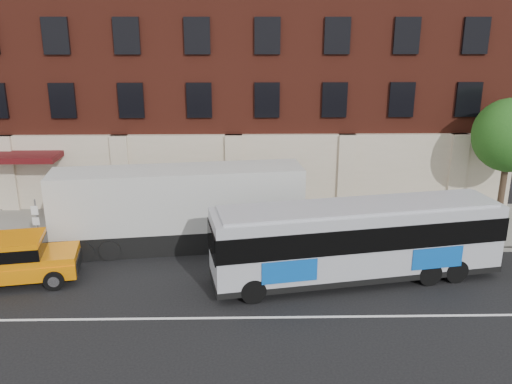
{
  "coord_description": "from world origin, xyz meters",
  "views": [
    {
      "loc": [
        0.63,
        -15.97,
        9.84
      ],
      "look_at": [
        1.06,
        5.5,
        3.0
      ],
      "focal_mm": 37.73,
      "sensor_mm": 36.0,
      "label": 1
    }
  ],
  "objects_px": {
    "street_tree": "(511,138)",
    "yellow_suv": "(9,257)",
    "sign_pole": "(37,223)",
    "city_bus": "(357,239)",
    "shipping_container": "(179,209)"
  },
  "relations": [
    {
      "from": "city_bus",
      "to": "shipping_container",
      "type": "bearing_deg",
      "value": 155.16
    },
    {
      "from": "sign_pole",
      "to": "city_bus",
      "type": "height_order",
      "value": "city_bus"
    },
    {
      "from": "shipping_container",
      "to": "sign_pole",
      "type": "bearing_deg",
      "value": -173.93
    },
    {
      "from": "sign_pole",
      "to": "yellow_suv",
      "type": "relative_size",
      "value": 0.49
    },
    {
      "from": "city_bus",
      "to": "shipping_container",
      "type": "height_order",
      "value": "shipping_container"
    },
    {
      "from": "sign_pole",
      "to": "shipping_container",
      "type": "xyz_separation_m",
      "value": [
        6.14,
        0.65,
        0.36
      ]
    },
    {
      "from": "street_tree",
      "to": "yellow_suv",
      "type": "height_order",
      "value": "street_tree"
    },
    {
      "from": "sign_pole",
      "to": "yellow_suv",
      "type": "xyz_separation_m",
      "value": [
        -0.1,
        -2.81,
        -0.37
      ]
    },
    {
      "from": "street_tree",
      "to": "shipping_container",
      "type": "xyz_separation_m",
      "value": [
        -15.9,
        -2.68,
        -2.59
      ]
    },
    {
      "from": "city_bus",
      "to": "yellow_suv",
      "type": "height_order",
      "value": "city_bus"
    },
    {
      "from": "street_tree",
      "to": "shipping_container",
      "type": "bearing_deg",
      "value": -170.42
    },
    {
      "from": "city_bus",
      "to": "sign_pole",
      "type": "bearing_deg",
      "value": 168.51
    },
    {
      "from": "street_tree",
      "to": "yellow_suv",
      "type": "distance_m",
      "value": 23.21
    },
    {
      "from": "sign_pole",
      "to": "shipping_container",
      "type": "height_order",
      "value": "shipping_container"
    },
    {
      "from": "sign_pole",
      "to": "city_bus",
      "type": "relative_size",
      "value": 0.21
    }
  ]
}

